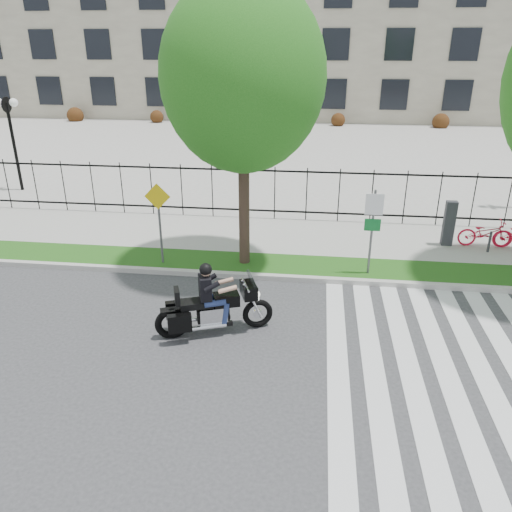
# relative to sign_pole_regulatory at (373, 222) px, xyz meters

# --- Properties ---
(ground) EXTENTS (120.00, 120.00, 0.00)m
(ground) POSITION_rel_sign_pole_regulatory_xyz_m (-3.17, -4.58, -1.74)
(ground) COLOR #343437
(ground) RESTS_ON ground
(curb) EXTENTS (60.00, 0.20, 0.15)m
(curb) POSITION_rel_sign_pole_regulatory_xyz_m (-3.17, -0.48, -1.66)
(curb) COLOR #B5B2AB
(curb) RESTS_ON ground
(grass_verge) EXTENTS (60.00, 1.50, 0.15)m
(grass_verge) POSITION_rel_sign_pole_regulatory_xyz_m (-3.17, 0.37, -1.66)
(grass_verge) COLOR #215816
(grass_verge) RESTS_ON ground
(sidewalk) EXTENTS (60.00, 3.50, 0.15)m
(sidewalk) POSITION_rel_sign_pole_regulatory_xyz_m (-3.17, 2.87, -1.66)
(sidewalk) COLOR #9C9992
(sidewalk) RESTS_ON ground
(plaza) EXTENTS (80.00, 34.00, 0.10)m
(plaza) POSITION_rel_sign_pole_regulatory_xyz_m (-3.17, 20.42, -1.69)
(plaza) COLOR #9C9992
(plaza) RESTS_ON ground
(crosswalk_stripes) EXTENTS (5.70, 8.00, 0.01)m
(crosswalk_stripes) POSITION_rel_sign_pole_regulatory_xyz_m (1.65, -4.58, -1.73)
(crosswalk_stripes) COLOR silver
(crosswalk_stripes) RESTS_ON ground
(iron_fence) EXTENTS (30.00, 0.06, 2.00)m
(iron_fence) POSITION_rel_sign_pole_regulatory_xyz_m (-3.17, 4.62, -0.59)
(iron_fence) COLOR black
(iron_fence) RESTS_ON sidewalk
(office_building) EXTENTS (60.00, 21.90, 20.15)m
(office_building) POSITION_rel_sign_pole_regulatory_xyz_m (-3.17, 40.34, 8.23)
(office_building) COLOR gray
(office_building) RESTS_ON ground
(lamp_post_left) EXTENTS (1.06, 0.70, 4.25)m
(lamp_post_left) POSITION_rel_sign_pole_regulatory_xyz_m (-15.17, 7.42, 1.47)
(lamp_post_left) COLOR black
(lamp_post_left) RESTS_ON ground
(street_tree_1) EXTENTS (4.46, 4.46, 7.94)m
(street_tree_1) POSITION_rel_sign_pole_regulatory_xyz_m (-3.70, 0.37, 3.77)
(street_tree_1) COLOR #32221B
(street_tree_1) RESTS_ON grass_verge
(sign_pole_regulatory) EXTENTS (0.50, 0.09, 2.50)m
(sign_pole_regulatory) POSITION_rel_sign_pole_regulatory_xyz_m (0.00, 0.00, 0.00)
(sign_pole_regulatory) COLOR #59595B
(sign_pole_regulatory) RESTS_ON grass_verge
(sign_pole_warning) EXTENTS (0.78, 0.09, 2.49)m
(sign_pole_warning) POSITION_rel_sign_pole_regulatory_xyz_m (-6.20, 0.00, 0.00)
(sign_pole_warning) COLOR #59595B
(sign_pole_warning) RESTS_ON grass_verge
(motorcycle_rider) EXTENTS (2.69, 1.40, 2.17)m
(motorcycle_rider) POSITION_rel_sign_pole_regulatory_xyz_m (-3.85, -3.51, -1.02)
(motorcycle_rider) COLOR black
(motorcycle_rider) RESTS_ON ground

